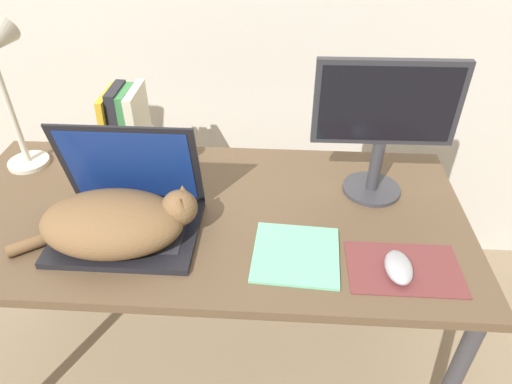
% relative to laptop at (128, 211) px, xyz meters
% --- Properties ---
extents(desk, '(1.48, 0.70, 0.74)m').
position_rel_laptop_xyz_m(desk, '(0.19, 0.08, -0.13)').
color(desk, brown).
rests_on(desk, ground_plane).
extents(laptop, '(0.38, 0.28, 0.29)m').
position_rel_laptop_xyz_m(laptop, '(0.00, 0.00, 0.00)').
color(laptop, black).
rests_on(laptop, desk).
extents(cat, '(0.48, 0.25, 0.15)m').
position_rel_laptop_xyz_m(cat, '(-0.01, -0.06, 0.02)').
color(cat, brown).
rests_on(cat, desk).
extents(external_monitor, '(0.39, 0.17, 0.41)m').
position_rel_laptop_xyz_m(external_monitor, '(0.68, 0.21, 0.18)').
color(external_monitor, '#333338').
rests_on(external_monitor, desk).
extents(mousepad, '(0.28, 0.18, 0.00)m').
position_rel_laptop_xyz_m(mousepad, '(0.72, -0.11, -0.05)').
color(mousepad, brown).
rests_on(mousepad, desk).
extents(computer_mouse, '(0.07, 0.11, 0.04)m').
position_rel_laptop_xyz_m(computer_mouse, '(0.70, -0.13, -0.03)').
color(computer_mouse, '#99999E').
rests_on(computer_mouse, mousepad).
extents(book_row, '(0.12, 0.16, 0.26)m').
position_rel_laptop_xyz_m(book_row, '(-0.09, 0.34, 0.07)').
color(book_row, gold).
rests_on(book_row, desk).
extents(desk_lamp, '(0.17, 0.17, 0.49)m').
position_rel_laptop_xyz_m(desk_lamp, '(-0.39, 0.26, 0.28)').
color(desk_lamp, beige).
rests_on(desk_lamp, desk).
extents(notepad, '(0.23, 0.23, 0.01)m').
position_rel_laptop_xyz_m(notepad, '(0.45, -0.08, -0.05)').
color(notepad, '#6BBC93').
rests_on(notepad, desk).
extents(webcam, '(0.05, 0.05, 0.07)m').
position_rel_laptop_xyz_m(webcam, '(0.09, 0.35, -0.01)').
color(webcam, '#232328').
rests_on(webcam, desk).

